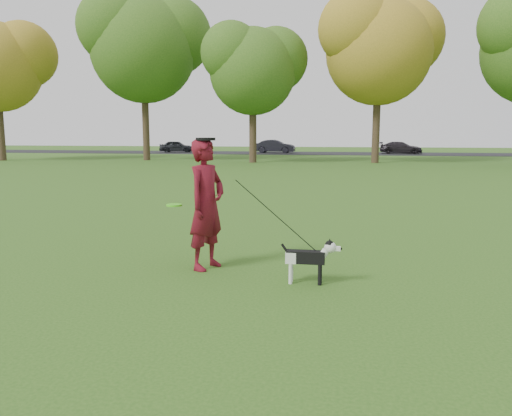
% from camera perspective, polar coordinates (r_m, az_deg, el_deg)
% --- Properties ---
extents(ground, '(120.00, 120.00, 0.00)m').
position_cam_1_polar(ground, '(7.73, -2.59, -6.65)').
color(ground, '#285116').
rests_on(ground, ground).
extents(road, '(120.00, 7.00, 0.02)m').
position_cam_1_polar(road, '(47.36, 7.40, 6.22)').
color(road, black).
rests_on(road, ground).
extents(man, '(0.71, 0.84, 1.95)m').
position_cam_1_polar(man, '(7.46, -5.67, 0.42)').
color(man, '#540C1C').
rests_on(man, ground).
extents(dog, '(0.82, 0.17, 0.63)m').
position_cam_1_polar(dog, '(6.81, 6.22, -5.49)').
color(dog, black).
rests_on(dog, ground).
extents(car_left, '(3.47, 1.74, 1.13)m').
position_cam_1_polar(car_left, '(49.81, -9.05, 6.96)').
color(car_left, black).
rests_on(car_left, road).
extents(car_mid, '(3.84, 1.56, 1.24)m').
position_cam_1_polar(car_mid, '(47.68, 2.19, 7.05)').
color(car_mid, black).
rests_on(car_mid, road).
extents(car_right, '(3.96, 2.04, 1.10)m').
position_cam_1_polar(car_right, '(47.66, 16.22, 6.63)').
color(car_right, black).
rests_on(car_right, road).
extents(man_held_items, '(2.26, 0.68, 1.54)m').
position_cam_1_polar(man_held_items, '(6.98, 2.20, -0.81)').
color(man_held_items, '#50E11C').
rests_on(man_held_items, ground).
extents(tree_row, '(51.74, 8.86, 12.01)m').
position_cam_1_polar(tree_row, '(33.92, 4.30, 17.82)').
color(tree_row, '#38281C').
rests_on(tree_row, ground).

